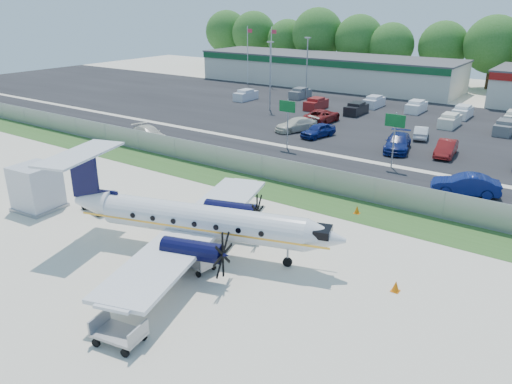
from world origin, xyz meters
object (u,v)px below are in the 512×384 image
Objects in this scene: pushback_tug at (101,202)px; baggage_cart_far at (119,333)px; baggage_cart_near at (197,261)px; aircraft at (197,220)px; service_container at (37,189)px.

baggage_cart_far is (12.74, -9.31, -0.10)m from pushback_tug.
pushback_tug reaches higher than baggage_cart_near.
baggage_cart_far is at bearing -71.62° from aircraft.
baggage_cart_far is at bearing -77.59° from baggage_cart_near.
aircraft is at bearing 108.38° from baggage_cart_far.
baggage_cart_near is 0.67× the size of service_container.
pushback_tug is at bearing 174.87° from aircraft.
service_container reaches higher than pushback_tug.
baggage_cart_far is at bearing -36.17° from pushback_tug.
baggage_cart_near is at bearing -50.41° from aircraft.
service_container is (-16.65, 6.95, 0.97)m from baggage_cart_far.
service_container is at bearing -148.82° from pushback_tug.
baggage_cart_near is 7.03m from baggage_cart_far.
baggage_cart_far is (1.51, -6.86, 0.05)m from baggage_cart_near.
pushback_tug is at bearing 167.69° from baggage_cart_near.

